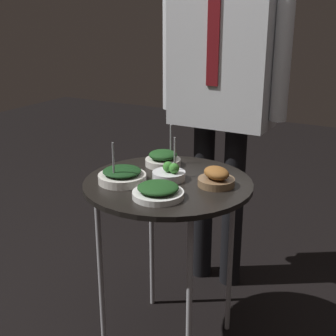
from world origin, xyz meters
TOP-DOWN VIEW (x-y plane):
  - serving_cart at (0.00, 0.00)m, footprint 0.61×0.61m
  - bowl_spinach_mid_right at (-0.10, 0.15)m, footprint 0.14×0.14m
  - bowl_roast_front_right at (0.17, 0.04)m, footprint 0.13×0.13m
  - bowl_spinach_mid_left at (0.04, -0.15)m, footprint 0.17×0.17m
  - bowl_broccoli_near_rim at (-0.00, 0.02)m, footprint 0.12×0.12m
  - bowl_spinach_far_rim at (-0.14, -0.09)m, footprint 0.17×0.17m
  - waiter_figure at (-0.02, 0.52)m, footprint 0.58×0.22m

SIDE VIEW (x-z plane):
  - serving_cart at x=0.00m, z-range 0.29..0.97m
  - bowl_spinach_mid_left at x=0.04m, z-range 0.68..0.73m
  - bowl_broccoli_near_rim at x=0.00m, z-range 0.64..0.79m
  - bowl_spinach_far_rim at x=-0.14m, z-range 0.63..0.79m
  - bowl_spinach_mid_right at x=-0.10m, z-range 0.63..0.79m
  - bowl_roast_front_right at x=0.17m, z-range 0.68..0.75m
  - waiter_figure at x=-0.02m, z-range 0.21..1.79m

